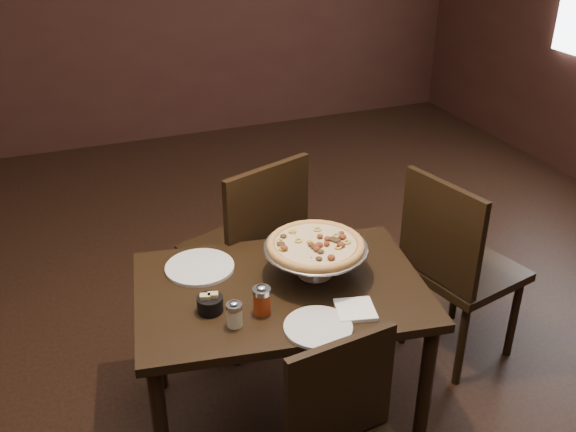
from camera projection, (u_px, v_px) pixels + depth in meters
name	position (u px, v px, depth m)	size (l,w,h in m)	color
room	(287.00, 95.00, 2.13)	(6.04, 7.04, 2.84)	black
dining_table	(281.00, 305.00, 2.46)	(1.18, 0.89, 0.68)	black
pizza_stand	(316.00, 245.00, 2.42)	(0.40, 0.40, 0.17)	#AFB0B6
parmesan_shaker	(234.00, 314.00, 2.18)	(0.06, 0.06, 0.10)	beige
pepper_flake_shaker	(262.00, 300.00, 2.24)	(0.07, 0.07, 0.11)	maroon
packet_caddy	(210.00, 304.00, 2.26)	(0.09, 0.09, 0.07)	black
napkin_stack	(355.00, 310.00, 2.27)	(0.13, 0.13, 0.01)	white
plate_left	(200.00, 267.00, 2.52)	(0.27, 0.27, 0.01)	silver
plate_near	(318.00, 327.00, 2.19)	(0.24, 0.24, 0.01)	silver
serving_spatula	(316.00, 253.00, 2.38)	(0.17, 0.17, 0.02)	#AFB0B6
chair_far	(251.00, 246.00, 2.97)	(0.58, 0.58, 0.97)	black
chair_side	(455.00, 263.00, 2.87)	(0.52, 0.52, 0.94)	black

